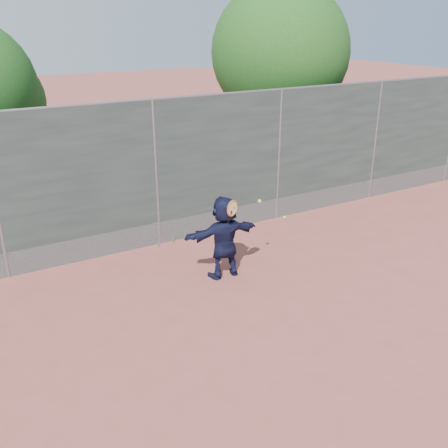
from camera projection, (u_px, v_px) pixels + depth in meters
ground at (247, 325)px, 7.76m from camera, size 80.00×80.00×0.00m
player at (224, 237)px, 8.97m from camera, size 1.44×0.51×1.54m
ball_ground at (285, 217)px, 11.86m from camera, size 0.07×0.07×0.07m
fence at (156, 171)px, 9.97m from camera, size 20.00×0.06×3.03m
swing_action at (235, 209)px, 8.64m from camera, size 0.76×0.16×0.51m
tree_right at (284, 56)px, 13.19m from camera, size 3.78×3.60×5.39m
weed_clump at (175, 237)px, 10.56m from camera, size 0.68×0.07×0.30m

